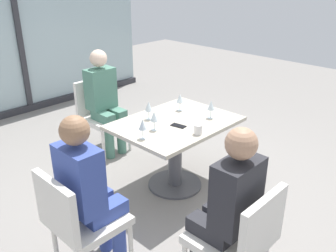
% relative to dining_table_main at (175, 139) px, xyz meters
% --- Properties ---
extents(ground_plane, '(12.00, 12.00, 0.00)m').
position_rel_dining_table_main_xyz_m(ground_plane, '(0.00, 0.00, -0.54)').
color(ground_plane, gray).
extents(window_wall_backdrop, '(4.41, 0.10, 2.70)m').
position_rel_dining_table_main_xyz_m(window_wall_backdrop, '(0.00, 3.20, 0.68)').
color(window_wall_backdrop, '#A0B7BC').
rests_on(window_wall_backdrop, ground_plane).
extents(dining_table_main, '(1.17, 0.88, 0.73)m').
position_rel_dining_table_main_xyz_m(dining_table_main, '(0.00, 0.00, 0.00)').
color(dining_table_main, '#BCB29E').
rests_on(dining_table_main, ground_plane).
extents(chair_front_left, '(0.46, 0.50, 0.87)m').
position_rel_dining_table_main_xyz_m(chair_front_left, '(-0.73, -1.26, -0.04)').
color(chair_front_left, silver).
rests_on(chair_front_left, ground_plane).
extents(chair_side_end, '(0.50, 0.46, 0.87)m').
position_rel_dining_table_main_xyz_m(chair_side_end, '(-1.36, -0.33, -0.04)').
color(chair_side_end, silver).
rests_on(chair_side_end, ground_plane).
extents(chair_near_window, '(0.46, 0.51, 0.87)m').
position_rel_dining_table_main_xyz_m(chair_near_window, '(0.00, 1.26, -0.04)').
color(chair_near_window, silver).
rests_on(chair_near_window, ground_plane).
extents(person_front_left, '(0.34, 0.39, 1.26)m').
position_rel_dining_table_main_xyz_m(person_front_left, '(-0.73, -1.15, 0.16)').
color(person_front_left, '#28282D').
rests_on(person_front_left, ground_plane).
extents(person_side_end, '(0.39, 0.34, 1.26)m').
position_rel_dining_table_main_xyz_m(person_side_end, '(-1.25, -0.33, 0.16)').
color(person_side_end, '#384C9E').
rests_on(person_side_end, ground_plane).
extents(person_near_window, '(0.34, 0.39, 1.26)m').
position_rel_dining_table_main_xyz_m(person_near_window, '(-0.00, 1.15, 0.16)').
color(person_near_window, '#4C7F6B').
rests_on(person_near_window, ground_plane).
extents(wine_glass_0, '(0.07, 0.07, 0.18)m').
position_rel_dining_table_main_xyz_m(wine_glass_0, '(-0.14, 0.23, 0.33)').
color(wine_glass_0, silver).
rests_on(wine_glass_0, dining_table_main).
extents(wine_glass_1, '(0.07, 0.07, 0.18)m').
position_rel_dining_table_main_xyz_m(wine_glass_1, '(-0.29, 0.00, 0.33)').
color(wine_glass_1, silver).
rests_on(wine_glass_1, dining_table_main).
extents(wine_glass_2, '(0.07, 0.07, 0.18)m').
position_rel_dining_table_main_xyz_m(wine_glass_2, '(0.25, 0.17, 0.33)').
color(wine_glass_2, silver).
rests_on(wine_glass_2, dining_table_main).
extents(wine_glass_3, '(0.07, 0.07, 0.18)m').
position_rel_dining_table_main_xyz_m(wine_glass_3, '(0.31, -0.19, 0.33)').
color(wine_glass_3, silver).
rests_on(wine_glass_3, dining_table_main).
extents(wine_glass_4, '(0.07, 0.07, 0.18)m').
position_rel_dining_table_main_xyz_m(wine_glass_4, '(-0.48, -0.06, 0.33)').
color(wine_glass_4, silver).
rests_on(wine_glass_4, dining_table_main).
extents(coffee_cup, '(0.08, 0.08, 0.09)m').
position_rel_dining_table_main_xyz_m(coffee_cup, '(-0.07, -0.35, 0.24)').
color(coffee_cup, white).
rests_on(coffee_cup, dining_table_main).
extents(cell_phone_on_table, '(0.09, 0.15, 0.01)m').
position_rel_dining_table_main_xyz_m(cell_phone_on_table, '(-0.07, -0.10, 0.20)').
color(cell_phone_on_table, black).
rests_on(cell_phone_on_table, dining_table_main).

